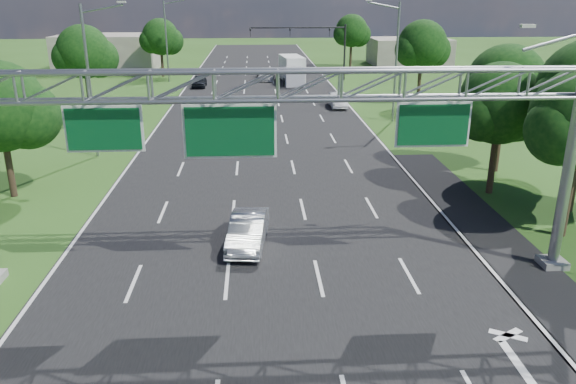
{
  "coord_description": "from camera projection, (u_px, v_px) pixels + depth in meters",
  "views": [
    {
      "loc": [
        -0.57,
        -8.08,
        10.56
      ],
      "look_at": [
        0.67,
        12.96,
        3.11
      ],
      "focal_mm": 35.0,
      "sensor_mm": 36.0,
      "label": 1
    }
  ],
  "objects": [
    {
      "name": "ground",
      "position": [
        264.0,
        153.0,
        39.39
      ],
      "size": [
        220.0,
        220.0,
        0.0
      ],
      "primitive_type": "plane",
      "color": "#2A4D17",
      "rests_on": "ground"
    },
    {
      "name": "road",
      "position": [
        264.0,
        153.0,
        39.39
      ],
      "size": [
        18.0,
        180.0,
        0.02
      ],
      "primitive_type": "cube",
      "color": "black",
      "rests_on": "ground"
    },
    {
      "name": "road_flare",
      "position": [
        501.0,
        246.0,
        24.9
      ],
      "size": [
        3.0,
        30.0,
        0.02
      ],
      "primitive_type": "cube",
      "color": "black",
      "rests_on": "ground"
    },
    {
      "name": "sign_gantry",
      "position": [
        280.0,
        102.0,
        20.17
      ],
      "size": [
        23.5,
        1.0,
        9.56
      ],
      "color": "gray",
      "rests_on": "ground"
    },
    {
      "name": "traffic_signal",
      "position": [
        317.0,
        39.0,
        71.03
      ],
      "size": [
        12.21,
        0.24,
        7.0
      ],
      "color": "black",
      "rests_on": "ground"
    },
    {
      "name": "streetlight_l_near",
      "position": [
        91.0,
        74.0,
        36.91
      ],
      "size": [
        2.97,
        0.22,
        10.16
      ],
      "color": "gray",
      "rests_on": "ground"
    },
    {
      "name": "streetlight_l_far",
      "position": [
        168.0,
        37.0,
        69.85
      ],
      "size": [
        2.97,
        0.22,
        10.16
      ],
      "color": "gray",
      "rests_on": "ground"
    },
    {
      "name": "streetlight_r_mid",
      "position": [
        394.0,
        56.0,
        47.57
      ],
      "size": [
        2.97,
        0.22,
        10.16
      ],
      "color": "gray",
      "rests_on": "ground"
    },
    {
      "name": "tree_cluster_right",
      "position": [
        560.0,
        104.0,
        28.26
      ],
      "size": [
        9.91,
        14.6,
        8.68
      ],
      "color": "#2D2116",
      "rests_on": "ground"
    },
    {
      "name": "tree_verge_la",
      "position": [
        2.0,
        111.0,
        29.54
      ],
      "size": [
        5.76,
        4.8,
        7.4
      ],
      "color": "#2D2116",
      "rests_on": "ground"
    },
    {
      "name": "tree_verge_lb",
      "position": [
        85.0,
        54.0,
        50.86
      ],
      "size": [
        5.76,
        4.8,
        8.06
      ],
      "color": "#2D2116",
      "rests_on": "ground"
    },
    {
      "name": "tree_verge_lc",
      "position": [
        161.0,
        39.0,
        74.7
      ],
      "size": [
        5.76,
        4.8,
        7.62
      ],
      "color": "#2D2116",
      "rests_on": "ground"
    },
    {
      "name": "tree_verge_rd",
      "position": [
        423.0,
        47.0,
        55.38
      ],
      "size": [
        5.76,
        4.8,
        8.28
      ],
      "color": "#2D2116",
      "rests_on": "ground"
    },
    {
      "name": "tree_verge_re",
      "position": [
        352.0,
        32.0,
        83.66
      ],
      "size": [
        5.76,
        4.8,
        7.84
      ],
      "color": "#2D2116",
      "rests_on": "ground"
    },
    {
      "name": "building_left",
      "position": [
        108.0,
        52.0,
        82.52
      ],
      "size": [
        14.0,
        10.0,
        5.0
      ],
      "primitive_type": "cube",
      "color": "gray",
      "rests_on": "ground"
    },
    {
      "name": "building_right",
      "position": [
        409.0,
        51.0,
        89.0
      ],
      "size": [
        12.0,
        9.0,
        4.0
      ],
      "primitive_type": "cube",
      "color": "gray",
      "rests_on": "ground"
    },
    {
      "name": "silver_sedan",
      "position": [
        248.0,
        230.0,
        24.76
      ],
      "size": [
        1.99,
        4.44,
        1.42
      ],
      "primitive_type": "imported",
      "rotation": [
        0.0,
        0.0,
        -0.12
      ],
      "color": "#A5ABB1",
      "rests_on": "ground"
    },
    {
      "name": "car_queue_a",
      "position": [
        267.0,
        75.0,
        72.77
      ],
      "size": [
        2.39,
        4.94,
        1.39
      ],
      "primitive_type": "imported",
      "rotation": [
        0.0,
        0.0,
        -0.1
      ],
      "color": "white",
      "rests_on": "ground"
    },
    {
      "name": "car_queue_b",
      "position": [
        265.0,
        74.0,
        74.58
      ],
      "size": [
        2.09,
        4.16,
        1.13
      ],
      "primitive_type": "imported",
      "rotation": [
        0.0,
        0.0,
        0.05
      ],
      "color": "black",
      "rests_on": "ground"
    },
    {
      "name": "car_queue_c",
      "position": [
        199.0,
        81.0,
        67.33
      ],
      "size": [
        1.63,
        4.03,
        1.37
      ],
      "primitive_type": "imported",
      "rotation": [
        0.0,
        0.0,
        -0.0
      ],
      "color": "black",
      "rests_on": "ground"
    },
    {
      "name": "car_queue_d",
      "position": [
        338.0,
        100.0,
        55.33
      ],
      "size": [
        1.48,
        4.22,
        1.39
      ],
      "primitive_type": "imported",
      "rotation": [
        0.0,
        0.0,
        0.0
      ],
      "color": "white",
      "rests_on": "ground"
    },
    {
      "name": "box_truck",
      "position": [
        292.0,
        70.0,
        70.81
      ],
      "size": [
        3.14,
        8.61,
        3.17
      ],
      "rotation": [
        0.0,
        0.0,
        0.12
      ],
      "color": "white",
      "rests_on": "ground"
    }
  ]
}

